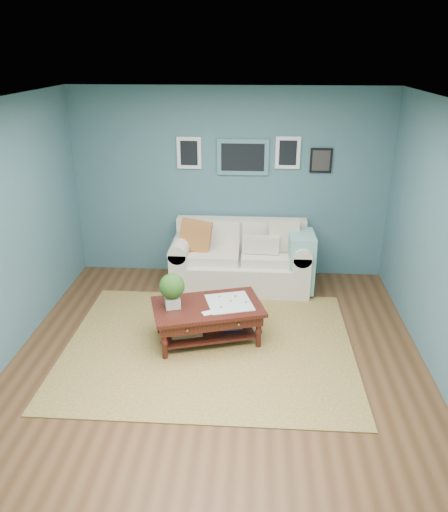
{
  "coord_description": "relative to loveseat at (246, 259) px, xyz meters",
  "views": [
    {
      "loc": [
        0.38,
        -4.45,
        3.15
      ],
      "look_at": [
        0.01,
        1.0,
        0.87
      ],
      "focal_mm": 35.0,
      "sensor_mm": 36.0,
      "label": 1
    }
  ],
  "objects": [
    {
      "name": "room_shell",
      "position": [
        -0.26,
        -1.97,
        0.95
      ],
      "size": [
        5.0,
        5.02,
        2.7
      ],
      "color": "brown",
      "rests_on": "ground"
    },
    {
      "name": "coffee_table",
      "position": [
        -0.47,
        -1.51,
        -0.03
      ],
      "size": [
        1.38,
        1.03,
        0.86
      ],
      "rotation": [
        0.0,
        0.0,
        0.29
      ],
      "color": "black",
      "rests_on": "ground"
    },
    {
      "name": "loveseat",
      "position": [
        0.0,
        0.0,
        0.0
      ],
      "size": [
        1.95,
        0.89,
        1.0
      ],
      "color": "beige",
      "rests_on": "ground"
    },
    {
      "name": "area_rug",
      "position": [
        -0.38,
        -1.64,
        -0.4
      ],
      "size": [
        3.24,
        2.59,
        0.01
      ],
      "primitive_type": "cube",
      "color": "brown",
      "rests_on": "ground"
    }
  ]
}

